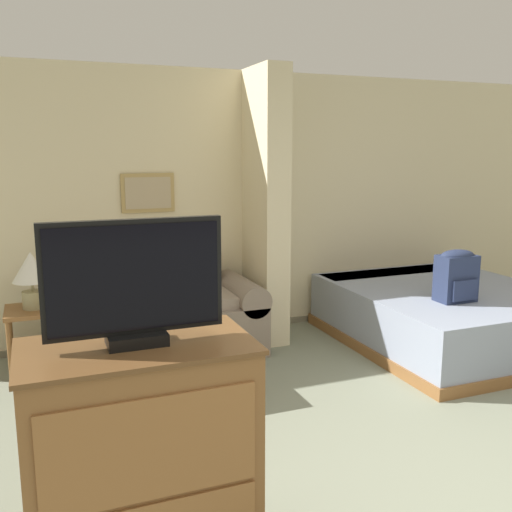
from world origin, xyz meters
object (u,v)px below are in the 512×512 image
Objects in this scene: coffee_table at (176,350)px; bed at (445,314)px; couch at (161,319)px; table_lamp at (31,272)px; tv_dresser at (142,462)px; tv at (135,284)px; backpack at (457,275)px.

coffee_table is 2.74m from bed.
coffee_table is at bearing -95.71° from couch.
couch is at bearing 84.29° from coffee_table.
coffee_table is 1.61× the size of table_lamp.
tv_dresser is (-0.56, -1.73, 0.15)m from coffee_table.
couch reaches higher than bed.
table_lamp is at bearing 98.49° from tv.
tv_dresser reaches higher than backpack.
tv is at bearing -152.22° from backpack.
table_lamp is 0.22× the size of bed.
table_lamp is 1.05× the size of backpack.
tv is (-0.66, -2.69, 0.98)m from couch.
couch is 4.00× the size of backpack.
backpack reaches higher than bed.
couch is 2.51× the size of tv.
coffee_table is 1.45m from table_lamp.
couch is 0.97m from coffee_table.
couch is 2.64m from backpack.
bed is at bearing -14.51° from couch.
table_lamp is (-0.97, 0.97, 0.47)m from coffee_table.
tv reaches higher than couch.
coffee_table is 2.49m from backpack.
coffee_table is 0.36× the size of bed.
tv_dresser is 0.49× the size of bed.
table_lamp is (-1.06, -0.00, 0.52)m from couch.
tv is at bearing -81.51° from table_lamp.
bed is (3.29, 2.01, -0.25)m from tv_dresser.
tv is 0.34× the size of bed.
coffee_table is 2.04m from tv.
couch is 3.80× the size of table_lamp.
coffee_table is at bearing 71.91° from tv.
backpack is (3.02, 1.59, -0.53)m from tv.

